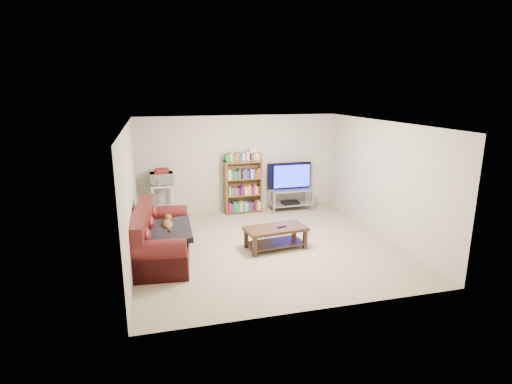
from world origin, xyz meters
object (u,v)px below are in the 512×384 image
object	(u,v)px
bookshelf	(243,186)
coffee_table	(276,234)
sofa	(158,240)
tv_stand	(290,196)

from	to	relation	value
bookshelf	coffee_table	bearing A→B (deg)	-90.86
sofa	tv_stand	xyz separation A→B (m)	(3.35, 2.25, 0.04)
tv_stand	sofa	bearing A→B (deg)	-147.42
sofa	bookshelf	bearing A→B (deg)	52.96
tv_stand	bookshelf	xyz separation A→B (m)	(-1.22, 0.08, 0.33)
coffee_table	bookshelf	xyz separation A→B (m)	(-0.09, 2.46, 0.39)
coffee_table	bookshelf	bearing A→B (deg)	84.81
sofa	bookshelf	world-z (taller)	bookshelf
coffee_table	tv_stand	world-z (taller)	tv_stand
sofa	coffee_table	xyz separation A→B (m)	(2.22, -0.13, -0.03)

